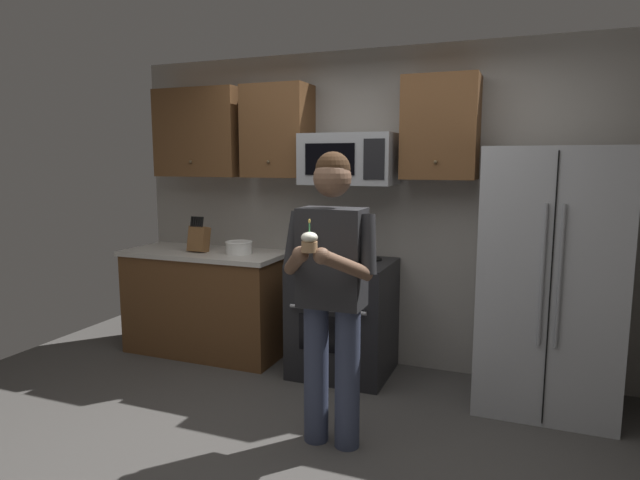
% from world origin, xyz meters
% --- Properties ---
extents(ground_plane, '(6.00, 6.00, 0.00)m').
position_xyz_m(ground_plane, '(0.00, 0.00, 0.00)').
color(ground_plane, '#474442').
extents(wall_back, '(4.40, 0.10, 2.60)m').
position_xyz_m(wall_back, '(0.00, 1.75, 1.30)').
color(wall_back, gray).
rests_on(wall_back, ground).
extents(oven_range, '(0.76, 0.70, 0.93)m').
position_xyz_m(oven_range, '(-0.15, 1.36, 0.46)').
color(oven_range, black).
rests_on(oven_range, ground).
extents(microwave, '(0.74, 0.41, 0.40)m').
position_xyz_m(microwave, '(-0.15, 1.48, 1.72)').
color(microwave, '#9EA0A5').
extents(refrigerator, '(0.90, 0.75, 1.80)m').
position_xyz_m(refrigerator, '(1.35, 1.32, 0.90)').
color(refrigerator, '#B7BABF').
rests_on(refrigerator, ground).
extents(cabinet_row_upper, '(2.78, 0.36, 0.76)m').
position_xyz_m(cabinet_row_upper, '(-0.72, 1.53, 1.95)').
color(cabinet_row_upper, brown).
extents(counter_left, '(1.44, 0.66, 0.92)m').
position_xyz_m(counter_left, '(-1.45, 1.38, 0.46)').
color(counter_left, brown).
rests_on(counter_left, ground).
extents(knife_block, '(0.16, 0.15, 0.32)m').
position_xyz_m(knife_block, '(-1.48, 1.33, 1.04)').
color(knife_block, brown).
rests_on(knife_block, counter_left).
extents(bowl_large_white, '(0.23, 0.23, 0.11)m').
position_xyz_m(bowl_large_white, '(-1.10, 1.37, 0.98)').
color(bowl_large_white, white).
rests_on(bowl_large_white, counter_left).
extents(person, '(0.60, 0.48, 1.76)m').
position_xyz_m(person, '(0.15, 0.27, 1.00)').
color(person, '#383F59').
rests_on(person, ground).
extents(cupcake, '(0.09, 0.09, 0.17)m').
position_xyz_m(cupcake, '(0.15, -0.06, 1.29)').
color(cupcake, '#A87F56').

